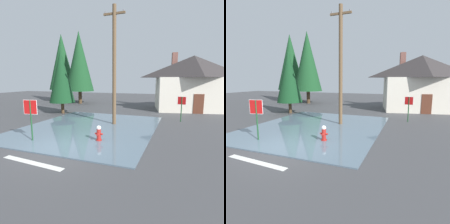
% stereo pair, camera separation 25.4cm
% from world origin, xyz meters
% --- Properties ---
extents(ground_plane, '(80.00, 80.00, 0.10)m').
position_xyz_m(ground_plane, '(0.00, 0.00, -0.05)').
color(ground_plane, '#424244').
extents(flood_puddle, '(9.02, 10.65, 0.06)m').
position_xyz_m(flood_puddle, '(-0.37, 4.36, 0.03)').
color(flood_puddle, slate).
rests_on(flood_puddle, ground).
extents(lane_stop_bar, '(3.18, 0.55, 0.01)m').
position_xyz_m(lane_stop_bar, '(-0.01, -1.80, 0.00)').
color(lane_stop_bar, silver).
rests_on(lane_stop_bar, ground).
extents(stop_sign_near, '(0.79, 0.17, 2.33)m').
position_xyz_m(stop_sign_near, '(-2.02, 0.44, 1.67)').
color(stop_sign_near, '#1E4C28').
rests_on(stop_sign_near, ground).
extents(fire_hydrant, '(0.46, 0.39, 0.91)m').
position_xyz_m(fire_hydrant, '(1.48, 1.67, 0.45)').
color(fire_hydrant, '#AD231E').
rests_on(fire_hydrant, ground).
extents(utility_pole, '(1.60, 0.28, 8.59)m').
position_xyz_m(utility_pole, '(0.94, 5.80, 4.47)').
color(utility_pole, brown).
rests_on(utility_pole, ground).
extents(stop_sign_far, '(0.65, 0.11, 2.07)m').
position_xyz_m(stop_sign_far, '(5.75, 8.61, 1.46)').
color(stop_sign_far, '#1E4C28').
rests_on(stop_sign_far, ground).
extents(house, '(9.39, 7.40, 6.56)m').
position_xyz_m(house, '(6.83, 15.86, 3.16)').
color(house, silver).
rests_on(house, ground).
extents(pine_tree_tall_left, '(2.55, 2.55, 6.37)m').
position_xyz_m(pine_tree_tall_left, '(-5.70, 8.74, 3.75)').
color(pine_tree_tall_left, '#4C3823').
rests_on(pine_tree_tall_left, ground).
extents(pine_tree_mid_left, '(4.20, 4.20, 10.49)m').
position_xyz_m(pine_tree_mid_left, '(-12.41, 18.74, 6.17)').
color(pine_tree_mid_left, '#4C3823').
rests_on(pine_tree_mid_left, ground).
extents(pine_tree_short_left, '(4.06, 4.06, 10.15)m').
position_xyz_m(pine_tree_short_left, '(-8.21, 16.83, 5.97)').
color(pine_tree_short_left, '#4C3823').
rests_on(pine_tree_short_left, ground).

